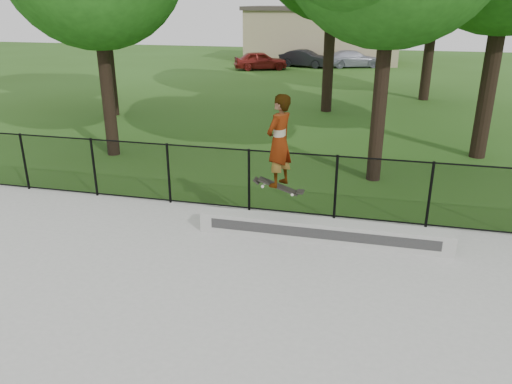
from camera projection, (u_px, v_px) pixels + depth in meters
concrete_slab at (136, 384)px, 6.48m from camera, size 14.00×12.00×0.06m
grind_ledge at (322, 231)px, 10.25m from camera, size 5.16×0.40×0.43m
car_a at (261, 61)px, 36.11m from camera, size 4.10×2.91×1.30m
car_b at (305, 59)px, 37.59m from camera, size 3.67×2.10×1.26m
car_c at (353, 59)px, 37.46m from camera, size 4.27×2.97×1.24m
skater_airborne at (279, 142)px, 9.59m from camera, size 0.81×0.78×2.02m
chainlink_fence at (249, 180)px, 11.55m from camera, size 16.06×0.06×1.50m
distant_building at (323, 34)px, 40.63m from camera, size 12.40×6.40×4.30m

